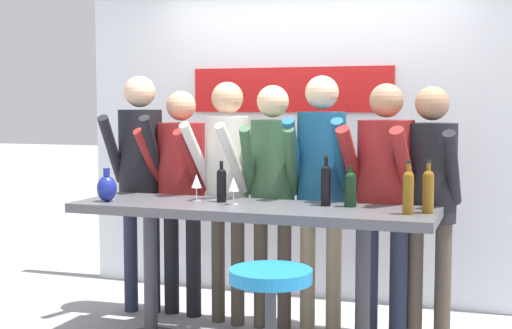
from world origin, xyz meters
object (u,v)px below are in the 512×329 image
at_px(wine_bottle_0, 326,183).
at_px(person_center_right, 321,172).
at_px(person_right, 385,183).
at_px(wine_bottle_1, 408,190).
at_px(person_far_right, 430,185).
at_px(decorative_vase, 107,188).
at_px(wine_glass_1, 196,182).
at_px(wine_bottle_2, 428,189).
at_px(wine_bottle_4, 350,188).
at_px(person_center, 272,176).
at_px(wine_glass_0, 233,185).
at_px(tasting_table, 251,227).
at_px(person_left, 181,177).
at_px(wine_bottle_3, 221,183).
at_px(person_center_left, 227,172).
at_px(bar_stool, 271,312).
at_px(person_far_left, 140,165).

bearing_deg(wine_bottle_0, person_center_right, 107.84).
xyz_separation_m(person_right, wine_bottle_1, (0.22, -0.54, 0.02)).
bearing_deg(wine_bottle_0, wine_bottle_1, -18.84).
relative_size(person_far_right, decorative_vase, 7.69).
bearing_deg(wine_glass_1, wine_bottle_2, -1.86).
xyz_separation_m(wine_bottle_1, wine_bottle_4, (-0.38, 0.19, -0.02)).
relative_size(person_center, person_far_right, 1.01).
height_order(wine_bottle_2, decorative_vase, wine_bottle_2).
xyz_separation_m(person_right, wine_glass_0, (-0.88, -0.49, 0.01)).
relative_size(tasting_table, wine_bottle_0, 7.26).
relative_size(wine_bottle_2, wine_glass_1, 1.76).
height_order(wine_bottle_1, wine_glass_0, wine_bottle_1).
height_order(tasting_table, wine_bottle_4, wine_bottle_4).
height_order(tasting_table, person_left, person_left).
distance_m(tasting_table, wine_bottle_4, 0.67).
xyz_separation_m(wine_bottle_2, wine_bottle_3, (-1.32, 0.05, -0.02)).
height_order(person_center_left, wine_glass_0, person_center_left).
bearing_deg(wine_bottle_3, wine_bottle_0, 4.16).
xyz_separation_m(wine_bottle_1, wine_glass_1, (-1.39, 0.13, -0.02)).
bearing_deg(bar_stool, wine_glass_1, 135.66).
height_order(bar_stool, person_center_right, person_center_right).
xyz_separation_m(person_far_left, wine_bottle_3, (0.84, -0.46, -0.06)).
relative_size(person_left, decorative_vase, 7.61).
distance_m(person_center_left, wine_bottle_0, 0.88).
bearing_deg(decorative_vase, person_center_left, 46.73).
relative_size(person_center, wine_bottle_0, 5.36).
xyz_separation_m(person_left, wine_bottle_3, (0.52, -0.49, 0.02)).
bearing_deg(bar_stool, person_right, 70.22).
xyz_separation_m(wine_bottle_4, wine_glass_0, (-0.72, -0.15, 0.00)).
bearing_deg(wine_bottle_3, wine_bottle_2, -2.13).
relative_size(person_right, person_far_right, 1.01).
bearing_deg(wine_bottle_0, person_left, 159.77).
xyz_separation_m(person_center_left, wine_bottle_3, (0.12, -0.41, -0.03)).
relative_size(person_center_left, person_far_right, 1.03).
height_order(person_center_right, wine_bottle_2, person_center_right).
height_order(person_center_left, decorative_vase, person_center_left).
bearing_deg(wine_glass_1, person_far_right, 16.55).
bearing_deg(tasting_table, wine_glass_0, -171.78).
bearing_deg(wine_bottle_4, wine_bottle_1, -27.07).
distance_m(person_left, person_center_right, 1.07).
distance_m(person_far_left, person_far_right, 2.13).
xyz_separation_m(person_left, wine_bottle_2, (1.84, -0.54, 0.04)).
height_order(person_center, wine_glass_1, person_center).
bearing_deg(person_center, person_right, -11.63).
xyz_separation_m(person_center, wine_bottle_3, (-0.21, -0.42, -0.01)).
bearing_deg(person_left, wine_bottle_0, -14.26).
xyz_separation_m(bar_stool, person_center, (-0.37, 1.16, 0.60)).
height_order(person_center, wine_bottle_1, person_center).
height_order(person_center, decorative_vase, person_center).
xyz_separation_m(person_far_right, wine_bottle_1, (-0.07, -0.57, 0.03)).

